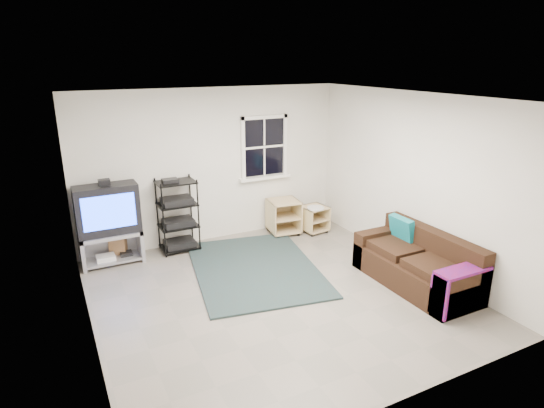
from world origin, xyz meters
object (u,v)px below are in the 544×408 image
side_table_left (283,215)px  sofa (418,265)px  side_table_right (313,217)px  tv_unit (108,218)px  av_rack (178,220)px

side_table_left → sofa: bearing=-74.5°
side_table_right → sofa: 2.42m
tv_unit → sofa: tv_unit is taller
tv_unit → side_table_left: size_ratio=2.17×
sofa → av_rack: bearing=134.3°
tv_unit → side_table_right: bearing=-4.5°
tv_unit → side_table_left: 3.00m
av_rack → sofa: 3.78m
side_table_left → side_table_right: bearing=-22.2°
av_rack → side_table_left: av_rack is taller
av_rack → sofa: bearing=-45.7°
tv_unit → sofa: 4.59m
tv_unit → sofa: bearing=-36.0°
side_table_left → tv_unit: bearing=178.7°
side_table_right → sofa: bearing=-85.0°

